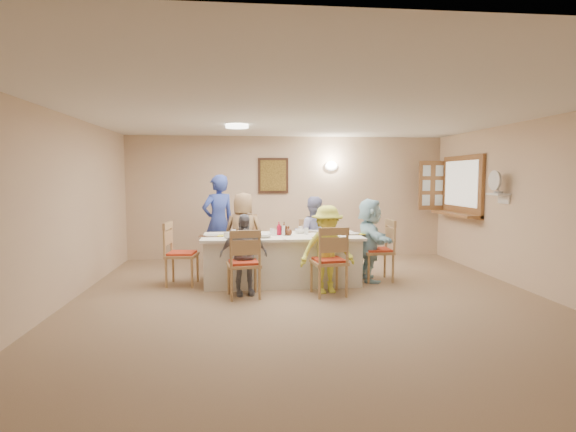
{
  "coord_description": "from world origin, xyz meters",
  "views": [
    {
      "loc": [
        -0.91,
        -5.72,
        1.68
      ],
      "look_at": [
        -0.2,
        1.4,
        1.05
      ],
      "focal_mm": 28.0,
      "sensor_mm": 36.0,
      "label": 1
    }
  ],
  "objects": [
    {
      "name": "ground",
      "position": [
        0.0,
        0.0,
        0.0
      ],
      "size": [
        7.0,
        7.0,
        0.0
      ],
      "primitive_type": "plane",
      "color": "#8C704D"
    },
    {
      "name": "room_walls",
      "position": [
        0.0,
        0.0,
        1.51
      ],
      "size": [
        7.0,
        7.0,
        7.0
      ],
      "color": "beige",
      "rests_on": "ground"
    },
    {
      "name": "wall_picture",
      "position": [
        -0.3,
        3.46,
        1.7
      ],
      "size": [
        0.62,
        0.05,
        0.72
      ],
      "color": "#3C2015",
      "rests_on": "room_walls"
    },
    {
      "name": "wall_sconce",
      "position": [
        0.9,
        3.44,
        1.9
      ],
      "size": [
        0.26,
        0.09,
        0.18
      ],
      "primitive_type": "ellipsoid",
      "color": "white",
      "rests_on": "room_walls"
    },
    {
      "name": "ceiling_light",
      "position": [
        -1.0,
        1.5,
        2.47
      ],
      "size": [
        0.36,
        0.36,
        0.05
      ],
      "primitive_type": "cylinder",
      "color": "white",
      "rests_on": "room_walls"
    },
    {
      "name": "serving_hatch",
      "position": [
        3.21,
        2.4,
        1.5
      ],
      "size": [
        0.06,
        1.5,
        1.15
      ],
      "primitive_type": "cube",
      "color": "#905A34",
      "rests_on": "room_walls"
    },
    {
      "name": "hatch_sill",
      "position": [
        3.09,
        2.4,
        0.97
      ],
      "size": [
        0.3,
        1.5,
        0.05
      ],
      "primitive_type": "cube",
      "color": "#905A34",
      "rests_on": "room_walls"
    },
    {
      "name": "shutter_door",
      "position": [
        2.95,
        3.16,
        1.5
      ],
      "size": [
        0.55,
        0.04,
        1.0
      ],
      "primitive_type": "cube",
      "color": "#905A34",
      "rests_on": "room_walls"
    },
    {
      "name": "fan_shelf",
      "position": [
        3.13,
        1.05,
        1.4
      ],
      "size": [
        0.22,
        0.36,
        0.03
      ],
      "primitive_type": "cube",
      "color": "white",
      "rests_on": "room_walls"
    },
    {
      "name": "desk_fan",
      "position": [
        3.1,
        1.05,
        1.55
      ],
      "size": [
        0.3,
        0.3,
        0.28
      ],
      "primitive_type": null,
      "color": "#A5A5A8",
      "rests_on": "fan_shelf"
    },
    {
      "name": "dining_table",
      "position": [
        -0.31,
        1.27,
        0.38
      ],
      "size": [
        2.47,
        1.04,
        0.76
      ],
      "primitive_type": "cube",
      "color": "silver",
      "rests_on": "ground"
    },
    {
      "name": "chair_back_left",
      "position": [
        -0.91,
        2.07,
        0.51
      ],
      "size": [
        0.54,
        0.54,
        1.02
      ],
      "primitive_type": null,
      "rotation": [
        0.0,
        0.0,
        -0.12
      ],
      "color": "tan",
      "rests_on": "ground"
    },
    {
      "name": "chair_back_right",
      "position": [
        0.29,
        2.07,
        0.46
      ],
      "size": [
        0.45,
        0.45,
        0.93
      ],
      "primitive_type": null,
      "rotation": [
        0.0,
        0.0,
        0.0
      ],
      "color": "tan",
      "rests_on": "ground"
    },
    {
      "name": "chair_front_left",
      "position": [
        -0.91,
        0.47,
        0.49
      ],
      "size": [
        0.52,
        0.52,
        0.97
      ],
      "primitive_type": null,
      "rotation": [
        0.0,
        0.0,
        3.27
      ],
      "color": "tan",
      "rests_on": "ground"
    },
    {
      "name": "chair_front_right",
      "position": [
        0.29,
        0.47,
        0.5
      ],
      "size": [
        0.54,
        0.54,
        1.0
      ],
      "primitive_type": null,
      "rotation": [
        0.0,
        0.0,
        3.28
      ],
      "color": "tan",
      "rests_on": "ground"
    },
    {
      "name": "chair_left_end",
      "position": [
        -1.86,
        1.27,
        0.5
      ],
      "size": [
        0.53,
        0.53,
        0.99
      ],
      "primitive_type": null,
      "rotation": [
        0.0,
        0.0,
        1.46
      ],
      "color": "tan",
      "rests_on": "ground"
    },
    {
      "name": "chair_right_end",
      "position": [
        1.24,
        1.27,
        0.5
      ],
      "size": [
        0.49,
        0.49,
        1.0
      ],
      "primitive_type": null,
      "rotation": [
        0.0,
        0.0,
        -1.55
      ],
      "color": "tan",
      "rests_on": "ground"
    },
    {
      "name": "diner_back_left",
      "position": [
        -0.91,
        1.95,
        0.71
      ],
      "size": [
        0.85,
        0.69,
        1.41
      ],
      "primitive_type": "imported",
      "rotation": [
        0.0,
        0.0,
        2.97
      ],
      "color": "olive",
      "rests_on": "ground"
    },
    {
      "name": "diner_back_right",
      "position": [
        0.29,
        1.95,
        0.67
      ],
      "size": [
        0.83,
        0.74,
        1.34
      ],
      "primitive_type": "imported",
      "rotation": [
        0.0,
        0.0,
        2.96
      ],
      "color": "#888CBC",
      "rests_on": "ground"
    },
    {
      "name": "diner_front_left",
      "position": [
        -0.91,
        0.59,
        0.58
      ],
      "size": [
        0.77,
        0.51,
        1.16
      ],
      "primitive_type": "imported",
      "rotation": [
        0.0,
        0.0,
        0.17
      ],
      "color": "gray",
      "rests_on": "ground"
    },
    {
      "name": "diner_front_right",
      "position": [
        0.29,
        0.59,
        0.63
      ],
      "size": [
        0.96,
        0.72,
        1.27
      ],
      "primitive_type": "imported",
      "rotation": [
        0.0,
        0.0,
        0.16
      ],
      "color": "#EEF54D",
      "rests_on": "ground"
    },
    {
      "name": "diner_right_end",
      "position": [
        1.11,
        1.27,
        0.67
      ],
      "size": [
        1.24,
        0.4,
        1.33
      ],
      "primitive_type": "imported",
      "rotation": [
        0.0,
        0.0,
        1.57
      ],
      "color": "#BBEBFA",
      "rests_on": "ground"
    },
    {
      "name": "caregiver",
      "position": [
        -1.36,
        2.42,
        0.86
      ],
      "size": [
        0.99,
        0.96,
        1.72
      ],
      "primitive_type": "imported",
      "rotation": [
        0.0,
        0.0,
        3.68
      ],
      "color": "#2F439F",
      "rests_on": "ground"
    },
    {
      "name": "placemat_fl",
      "position": [
        -0.91,
        0.85,
        0.76
      ],
      "size": [
        0.33,
        0.24,
        0.01
      ],
      "primitive_type": "cube",
      "color": "#472B19",
      "rests_on": "dining_table"
    },
    {
      "name": "plate_fl",
      "position": [
        -0.91,
        0.85,
        0.77
      ],
      "size": [
        0.22,
        0.22,
        0.01
      ],
      "primitive_type": "cylinder",
      "color": "white",
      "rests_on": "dining_table"
    },
    {
      "name": "napkin_fl",
      "position": [
        -0.73,
        0.8,
        0.77
      ],
      "size": [
        0.14,
        0.14,
        0.01
      ],
      "primitive_type": "cube",
      "color": "yellow",
      "rests_on": "dining_table"
    },
    {
      "name": "placemat_fr",
      "position": [
        0.29,
        0.85,
        0.76
      ],
      "size": [
        0.34,
        0.25,
        0.01
      ],
      "primitive_type": "cube",
      "color": "#472B19",
      "rests_on": "dining_table"
    },
    {
      "name": "plate_fr",
      "position": [
        0.29,
        0.85,
        0.77
      ],
      "size": [
        0.24,
        0.24,
        0.02
      ],
      "primitive_type": "cylinder",
      "color": "white",
      "rests_on": "dining_table"
    },
    {
      "name": "napkin_fr",
      "position": [
        0.47,
        0.8,
        0.77
      ],
      "size": [
        0.14,
        0.14,
        0.01
      ],
      "primitive_type": "cube",
      "color": "yellow",
      "rests_on": "dining_table"
    },
    {
      "name": "placemat_bl",
      "position": [
        -0.91,
        1.69,
        0.76
      ],
      "size": [
        0.34,
        0.25,
        0.01
      ],
      "primitive_type": "cube",
      "color": "#472B19",
      "rests_on": "dining_table"
    },
    {
      "name": "plate_bl",
      "position": [
        -0.91,
        1.69,
        0.77
      ],
      "size": [
        0.26,
        0.26,
        0.02
      ],
      "primitive_type": "cylinder",
      "color": "white",
      "rests_on": "dining_table"
    },
    {
      "name": "napkin_bl",
      "position": [
        -0.73,
        1.64,
        0.77
      ],
      "size": [
        0.15,
        0.15,
        0.01
      ],
      "primitive_type": "cube",
      "color": "yellow",
      "rests_on": "dining_table"
    },
    {
      "name": "placemat_br",
      "position": [
        0.29,
        1.69,
        0.76
      ],
      "size": [
        0.38,
        0.28,
        0.01
      ],
      "primitive_type": "cube",
      "color": "#472B19",
      "rests_on": "dining_table"
    },
    {
      "name": "plate_br",
      "position": [
        0.29,
        1.69,
        0.77
      ],
      "size": [
        0.24,
        0.24,
        0.02
      ],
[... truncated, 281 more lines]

